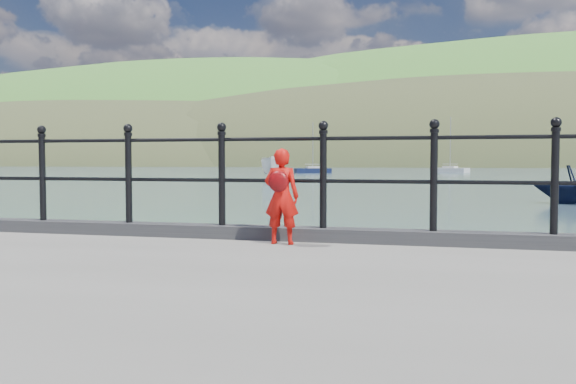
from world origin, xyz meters
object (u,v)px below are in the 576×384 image
(launch_navy, at_px, (574,185))
(sailboat_deep, at_px, (450,170))
(launch_white, at_px, (274,168))
(child, at_px, (281,196))
(railing, at_px, (271,168))
(sailboat_left, at_px, (313,171))

(launch_navy, relative_size, sailboat_deep, 0.36)
(launch_white, distance_m, sailboat_deep, 44.19)
(launch_white, relative_size, sailboat_deep, 0.67)
(launch_white, bearing_deg, child, -84.89)
(railing, relative_size, launch_navy, 5.65)
(child, distance_m, sailboat_left, 84.20)
(railing, height_order, sailboat_deep, sailboat_deep)
(railing, bearing_deg, launch_white, 105.53)
(sailboat_left, bearing_deg, launch_white, -114.62)
(railing, bearing_deg, launch_navy, 71.32)
(sailboat_left, bearing_deg, launch_navy, -97.54)
(launch_white, bearing_deg, sailboat_left, 84.33)
(launch_white, height_order, launch_navy, launch_white)
(sailboat_left, distance_m, sailboat_deep, 21.93)
(railing, xyz_separation_m, child, (0.21, -0.34, -0.30))
(launch_white, xyz_separation_m, sailboat_left, (-2.67, 31.40, -0.80))
(launch_navy, distance_m, sailboat_deep, 69.53)
(railing, height_order, sailboat_left, sailboat_left)
(sailboat_deep, bearing_deg, sailboat_left, -121.85)
(child, height_order, sailboat_left, sailboat_left)
(launch_navy, relative_size, sailboat_left, 0.41)
(child, height_order, sailboat_deep, sailboat_deep)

